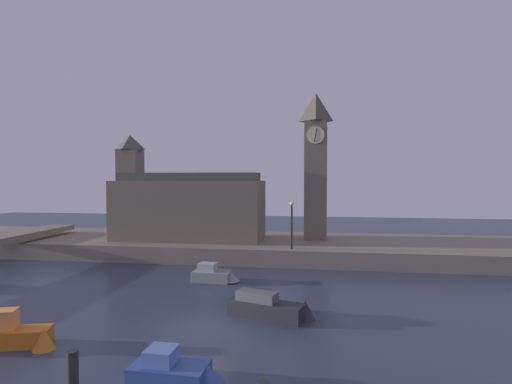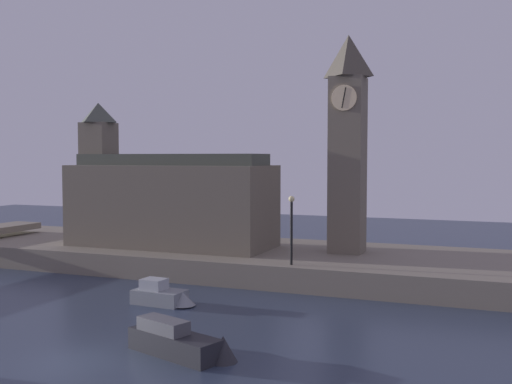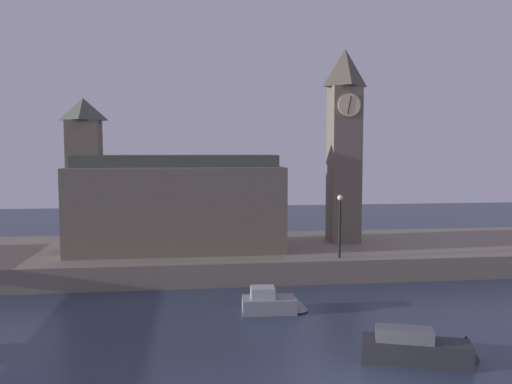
# 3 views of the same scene
# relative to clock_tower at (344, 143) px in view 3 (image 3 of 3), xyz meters

# --- Properties ---
(far_embankment) EXTENTS (70.00, 12.00, 1.50)m
(far_embankment) POSITION_rel_clock_tower_xyz_m (-5.36, -0.82, -8.17)
(far_embankment) COLOR slate
(far_embankment) RESTS_ON ground
(clock_tower) EXTENTS (2.40, 2.44, 14.37)m
(clock_tower) POSITION_rel_clock_tower_xyz_m (0.00, 0.00, 0.00)
(clock_tower) COLOR #6B6051
(clock_tower) RESTS_ON far_embankment
(parliament_hall) EXTENTS (14.59, 5.77, 10.40)m
(parliament_hall) POSITION_rel_clock_tower_xyz_m (-12.89, -1.69, -4.11)
(parliament_hall) COLOR #6B6051
(parliament_hall) RESTS_ON far_embankment
(streetlamp) EXTENTS (0.36, 0.36, 4.08)m
(streetlamp) POSITION_rel_clock_tower_xyz_m (-1.96, -5.89, -4.90)
(streetlamp) COLOR black
(streetlamp) RESTS_ON far_embankment
(boat_barge_dark) EXTENTS (5.05, 2.57, 1.46)m
(boat_barge_dark) POSITION_rel_clock_tower_xyz_m (-2.18, -18.91, -8.37)
(boat_barge_dark) COLOR #232328
(boat_barge_dark) RESTS_ON ground
(boat_cruiser_grey) EXTENTS (3.53, 1.66, 1.34)m
(boat_cruiser_grey) POSITION_rel_clock_tower_xyz_m (-7.12, -11.79, -8.44)
(boat_cruiser_grey) COLOR gray
(boat_cruiser_grey) RESTS_ON ground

